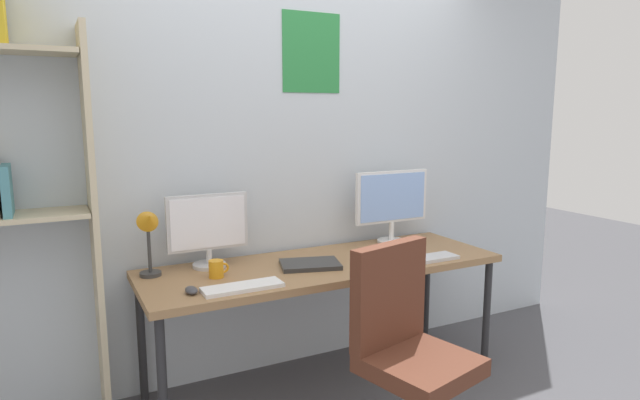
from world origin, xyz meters
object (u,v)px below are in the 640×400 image
desk_lamp (149,230)px  keyboard_left (243,287)px  coffee_mug (217,269)px  monitor_left (208,228)px  desk (324,271)px  computer_mouse (191,290)px  keyboard_right (429,258)px  laptop_closed (310,264)px  office_chair (409,375)px  monitor_right (392,202)px

desk_lamp → keyboard_left: desk_lamp is taller
coffee_mug → monitor_left: bearing=85.3°
desk → computer_mouse: size_ratio=21.17×
desk_lamp → keyboard_right: desk_lamp is taller
desk → monitor_left: monitor_left is taller
laptop_closed → monitor_left: bearing=169.4°
desk → keyboard_right: 0.61m
coffee_mug → computer_mouse: bearing=-133.3°
desk → keyboard_left: keyboard_left is taller
desk_lamp → coffee_mug: desk_lamp is taller
office_chair → desk_lamp: bearing=136.0°
desk → office_chair: (0.04, -0.76, -0.29)m
computer_mouse → laptop_closed: bearing=11.9°
desk_lamp → keyboard_left: 0.58m
desk → desk_lamp: desk_lamp is taller
keyboard_left → computer_mouse: size_ratio=4.05×
keyboard_right → coffee_mug: (-1.18, 0.24, 0.04)m
office_chair → laptop_closed: 0.82m
desk_lamp → desk: bearing=-10.3°
monitor_right → coffee_mug: (-1.22, -0.20, -0.23)m
desk_lamp → laptop_closed: bearing=-13.9°
desk → keyboard_right: (0.56, -0.23, 0.06)m
laptop_closed → coffee_mug: coffee_mug is taller
monitor_right → keyboard_right: monitor_right is taller
keyboard_left → coffee_mug: coffee_mug is taller
laptop_closed → desk: bearing=34.4°
monitor_left → laptop_closed: 0.59m
monitor_left → keyboard_left: monitor_left is taller
monitor_left → keyboard_left: bearing=-84.8°
monitor_right → desk_lamp: (-1.52, -0.05, -0.02)m
desk → keyboard_left: (-0.56, -0.23, 0.06)m
desk_lamp → computer_mouse: 0.43m
laptop_closed → computer_mouse: bearing=-152.2°
desk → keyboard_left: bearing=-157.7°
laptop_closed → keyboard_right: bearing=-0.4°
monitor_left → desk: bearing=-19.5°
monitor_left → coffee_mug: 0.27m
monitor_right → laptop_closed: size_ratio=1.64×
desk → computer_mouse: bearing=-167.2°
office_chair → laptop_closed: size_ratio=3.09×
keyboard_right → desk: bearing=157.7°
office_chair → desk: bearing=93.2°
monitor_right → office_chair: bearing=-119.9°
keyboard_left → monitor_left: bearing=95.2°
monitor_right → laptop_closed: (-0.70, -0.25, -0.26)m
laptop_closed → keyboard_left: bearing=-140.9°
keyboard_right → coffee_mug: coffee_mug is taller
office_chair → laptop_closed: bearing=101.5°
office_chair → computer_mouse: size_ratio=10.31×
desk → keyboard_right: bearing=-22.3°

